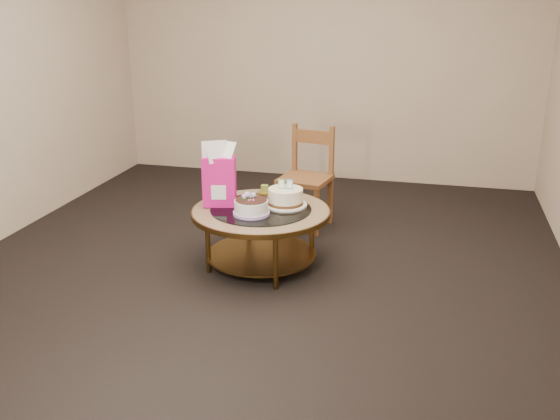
% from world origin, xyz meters
% --- Properties ---
extents(ground, '(5.00, 5.00, 0.00)m').
position_xyz_m(ground, '(0.00, 0.00, 0.00)').
color(ground, black).
rests_on(ground, ground).
extents(room_walls, '(4.52, 5.02, 2.61)m').
position_xyz_m(room_walls, '(0.00, 0.00, 1.54)').
color(room_walls, '#BBA58E').
rests_on(room_walls, ground).
extents(coffee_table, '(1.02, 1.02, 0.46)m').
position_xyz_m(coffee_table, '(0.00, -0.00, 0.38)').
color(coffee_table, brown).
rests_on(coffee_table, ground).
extents(decorated_cake, '(0.26, 0.26, 0.15)m').
position_xyz_m(decorated_cake, '(-0.03, -0.13, 0.51)').
color(decorated_cake, '#B08EC9').
rests_on(decorated_cake, coffee_table).
extents(cream_cake, '(0.32, 0.32, 0.20)m').
position_xyz_m(cream_cake, '(0.16, 0.12, 0.52)').
color(cream_cake, white).
rests_on(cream_cake, coffee_table).
extents(gift_bag, '(0.26, 0.21, 0.48)m').
position_xyz_m(gift_bag, '(-0.32, 0.01, 0.69)').
color(gift_bag, '#D81474').
rests_on(gift_bag, coffee_table).
extents(pillar_candle, '(0.12, 0.12, 0.09)m').
position_xyz_m(pillar_candle, '(-0.06, 0.33, 0.49)').
color(pillar_candle, '#D7C958').
rests_on(pillar_candle, coffee_table).
extents(dining_chair, '(0.47, 0.47, 0.87)m').
position_xyz_m(dining_chair, '(0.15, 0.95, 0.44)').
color(dining_chair, brown).
rests_on(dining_chair, ground).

